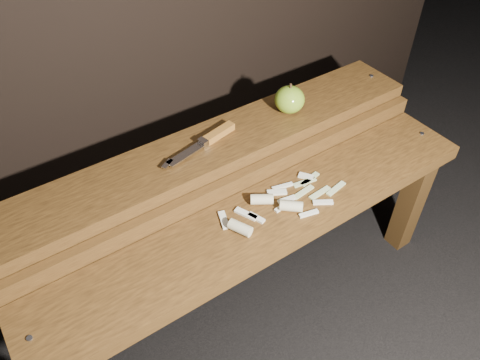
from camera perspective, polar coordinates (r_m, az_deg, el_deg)
ground at (r=1.48m, az=1.35°, el=-14.07°), size 60.00×60.00×0.00m
bench_front_tier at (r=1.17m, az=3.38°, el=-6.84°), size 1.20×0.20×0.42m
bench_rear_tier at (r=1.25m, az=-2.73°, el=1.56°), size 1.20×0.21×0.50m
apple at (r=1.29m, az=6.06°, el=9.73°), size 0.08×0.08×0.09m
knife at (r=1.19m, az=-3.60°, el=5.10°), size 0.23×0.07×0.02m
apple_scraps at (r=1.13m, az=4.06°, el=-3.20°), size 0.34×0.14×0.03m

